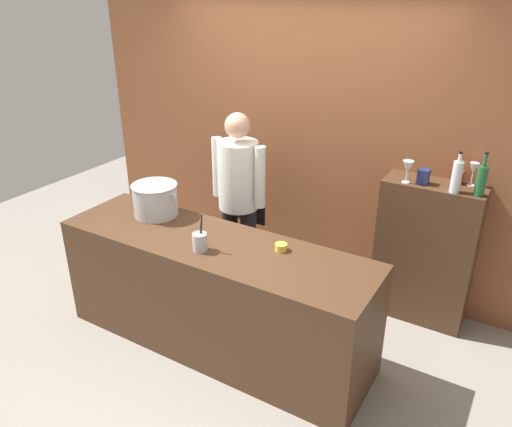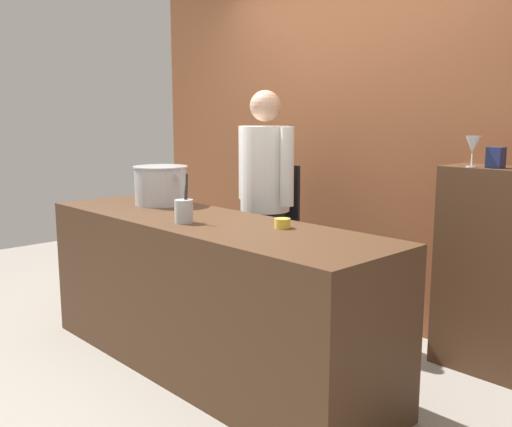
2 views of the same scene
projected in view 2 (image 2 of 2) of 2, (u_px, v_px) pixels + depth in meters
ground_plane at (208, 367)px, 3.45m from camera, size 8.00×8.00×0.00m
brick_back_panel at (356, 114)px, 4.14m from camera, size 4.40×0.10×3.00m
prep_counter at (207, 295)px, 3.37m from camera, size 2.43×0.70×0.90m
bar_cabinet at (507, 274)px, 3.26m from camera, size 0.76×0.32×1.20m
chef at (266, 193)px, 3.96m from camera, size 0.53×0.37×1.66m
stockpot_large at (161, 185)px, 3.85m from camera, size 0.42×0.36×0.26m
utensil_crock at (184, 211)px, 3.19m from camera, size 0.10×0.10×0.28m
butter_jar at (282, 223)px, 3.05m from camera, size 0.09×0.09×0.05m
wine_glass_wide at (473, 145)px, 3.22m from camera, size 0.08×0.08×0.18m
spice_tin_navy at (496, 158)px, 3.18m from camera, size 0.08×0.08×0.12m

